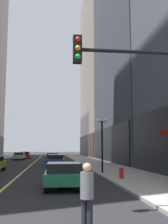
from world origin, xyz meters
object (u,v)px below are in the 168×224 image
object	(u,v)px
car_navy	(52,157)
fire_hydrant_right	(121,174)
car_green	(64,174)
pedestrian_in_grey_suit	(87,192)
traffic_light_near_right	(144,96)
car_blue	(56,160)
car_red	(25,155)
street_lamp_right_mid	(102,133)
car_silver	(19,156)

from	to	relation	value
car_navy	fire_hydrant_right	size ratio (longest dim) A/B	5.11
car_navy	fire_hydrant_right	world-z (taller)	car_navy
car_green	fire_hydrant_right	world-z (taller)	car_green
pedestrian_in_grey_suit	traffic_light_near_right	bearing A→B (deg)	35.10
traffic_light_near_right	car_blue	bearing A→B (deg)	95.86
car_blue	car_red	bearing A→B (deg)	103.10
pedestrian_in_grey_suit	traffic_light_near_right	xyz separation A→B (m)	(2.03, 1.43, 2.74)
car_blue	car_navy	distance (m)	9.34
pedestrian_in_grey_suit	car_navy	bearing A→B (deg)	91.20
street_lamp_right_mid	car_blue	bearing A→B (deg)	108.64
car_navy	car_red	bearing A→B (deg)	109.53
car_green	car_red	size ratio (longest dim) A/B	0.86
car_blue	traffic_light_near_right	distance (m)	23.78
car_red	traffic_light_near_right	distance (m)	48.61
pedestrian_in_grey_suit	fire_hydrant_right	world-z (taller)	pedestrian_in_grey_suit
car_green	fire_hydrant_right	distance (m)	4.83
pedestrian_in_grey_suit	traffic_light_near_right	distance (m)	3.70
car_navy	traffic_light_near_right	distance (m)	33.05
pedestrian_in_grey_suit	fire_hydrant_right	size ratio (longest dim) A/B	2.14
car_green	fire_hydrant_right	size ratio (longest dim) A/B	5.07
car_blue	car_silver	size ratio (longest dim) A/B	1.14
car_silver	fire_hydrant_right	xyz separation A→B (m)	(9.94, -31.56, -0.32)
car_blue	traffic_light_near_right	size ratio (longest dim) A/B	0.84
street_lamp_right_mid	fire_hydrant_right	xyz separation A→B (m)	(0.50, -4.00, -2.86)
car_red	traffic_light_near_right	world-z (taller)	traffic_light_near_right
car_blue	car_silver	bearing A→B (deg)	109.05
car_blue	car_red	xyz separation A→B (m)	(-5.67, 24.37, 0.00)
car_red	traffic_light_near_right	bearing A→B (deg)	-80.41
car_green	street_lamp_right_mid	size ratio (longest dim) A/B	0.91
car_blue	pedestrian_in_grey_suit	xyz separation A→B (m)	(0.38, -24.89, 0.28)
street_lamp_right_mid	fire_hydrant_right	world-z (taller)	street_lamp_right_mid
car_blue	car_red	size ratio (longest dim) A/B	1.00
car_blue	fire_hydrant_right	size ratio (longest dim) A/B	5.90
car_green	street_lamp_right_mid	world-z (taller)	street_lamp_right_mid
traffic_light_near_right	car_silver	bearing A→B (deg)	101.62
car_navy	traffic_light_near_right	world-z (taller)	traffic_light_near_right
traffic_light_near_right	fire_hydrant_right	world-z (taller)	traffic_light_near_right
traffic_light_near_right	fire_hydrant_right	xyz separation A→B (m)	(1.55, 9.21, -3.34)
car_green	fire_hydrant_right	xyz separation A→B (m)	(3.82, 2.93, -0.32)
pedestrian_in_grey_suit	street_lamp_right_mid	size ratio (longest dim) A/B	0.39
car_navy	pedestrian_in_grey_suit	distance (m)	34.23
fire_hydrant_right	car_silver	bearing A→B (deg)	107.47
traffic_light_near_right	fire_hydrant_right	distance (m)	9.92
car_blue	car_navy	xyz separation A→B (m)	(-0.34, 9.33, -0.00)
pedestrian_in_grey_suit	street_lamp_right_mid	distance (m)	15.12
car_green	car_navy	bearing A→B (deg)	91.02
car_red	street_lamp_right_mid	bearing A→B (deg)	-75.23
car_green	car_red	distance (m)	41.96
car_blue	fire_hydrant_right	xyz separation A→B (m)	(3.96, -14.26, -0.32)
car_red	fire_hydrant_right	bearing A→B (deg)	-76.00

